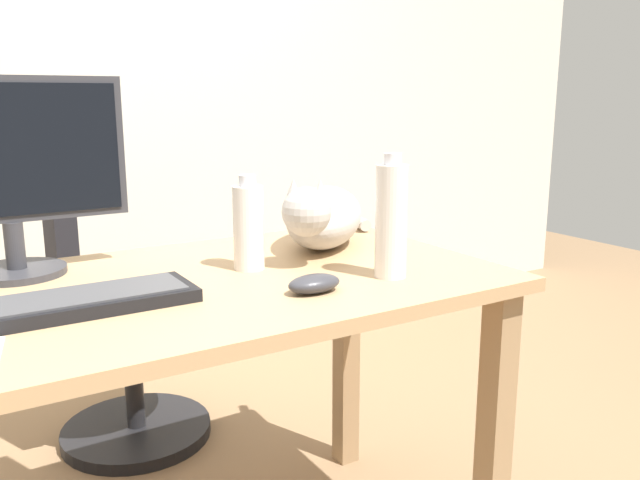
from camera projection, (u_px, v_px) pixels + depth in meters
back_wall at (36, 45)px, 2.51m from camera, size 6.00×0.04×2.60m
desk at (190, 335)px, 1.37m from camera, size 1.31×0.72×0.74m
office_chair at (114, 331)px, 2.09m from camera, size 0.48×0.48×0.89m
monitor at (7, 169)px, 1.35m from camera, size 0.48×0.20×0.41m
keyboard at (70, 303)px, 1.17m from camera, size 0.44×0.15×0.03m
cat at (323, 216)px, 1.63m from camera, size 0.44×0.47×0.20m
computer_mouse at (314, 284)px, 1.27m from camera, size 0.11×0.06×0.04m
water_bottle at (391, 220)px, 1.36m from camera, size 0.07×0.07×0.26m
spray_bottle at (248, 226)px, 1.43m from camera, size 0.07×0.07×0.21m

